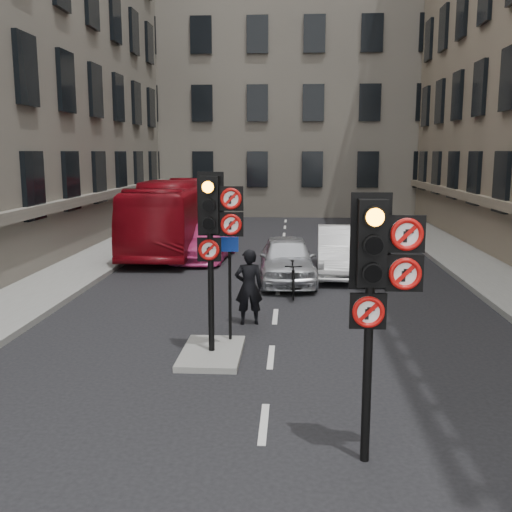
# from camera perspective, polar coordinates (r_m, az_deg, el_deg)

# --- Properties ---
(ground) EXTENTS (120.00, 120.00, 0.00)m
(ground) POSITION_cam_1_polar(r_m,az_deg,el_deg) (7.69, -0.02, -22.12)
(ground) COLOR black
(ground) RESTS_ON ground
(pavement_left) EXTENTS (3.00, 50.00, 0.16)m
(pavement_left) POSITION_cam_1_polar(r_m,az_deg,el_deg) (20.41, -18.46, -1.91)
(pavement_left) COLOR gray
(pavement_left) RESTS_ON ground
(pavement_right) EXTENTS (3.00, 50.00, 0.16)m
(pavement_right) POSITION_cam_1_polar(r_m,az_deg,el_deg) (20.12, 23.18, -2.37)
(pavement_right) COLOR gray
(pavement_right) RESTS_ON ground
(centre_island) EXTENTS (1.20, 2.00, 0.12)m
(centre_island) POSITION_cam_1_polar(r_m,az_deg,el_deg) (12.30, -4.23, -9.20)
(centre_island) COLOR gray
(centre_island) RESTS_ON ground
(building_far) EXTENTS (30.00, 14.00, 20.00)m
(building_far) POSITION_cam_1_polar(r_m,az_deg,el_deg) (44.90, 3.09, 17.47)
(building_far) COLOR gray
(building_far) RESTS_ON ground
(signal_near) EXTENTS (0.91, 0.40, 3.58)m
(signal_near) POSITION_cam_1_polar(r_m,az_deg,el_deg) (7.73, 11.51, -1.47)
(signal_near) COLOR black
(signal_near) RESTS_ON ground
(signal_far) EXTENTS (0.91, 0.40, 3.58)m
(signal_far) POSITION_cam_1_polar(r_m,az_deg,el_deg) (11.68, -3.98, 3.11)
(signal_far) COLOR black
(signal_far) RESTS_ON centre_island
(car_silver) EXTENTS (1.93, 4.35, 1.46)m
(car_silver) POSITION_cam_1_polar(r_m,az_deg,el_deg) (18.92, 2.97, -0.31)
(car_silver) COLOR #B4B7BD
(car_silver) RESTS_ON ground
(car_white) EXTENTS (1.85, 4.87, 1.59)m
(car_white) POSITION_cam_1_polar(r_m,az_deg,el_deg) (20.34, 8.27, 0.50)
(car_white) COLOR silver
(car_white) RESTS_ON ground
(car_pink) EXTENTS (2.31, 4.86, 1.37)m
(car_pink) POSITION_cam_1_polar(r_m,az_deg,el_deg) (23.12, -4.84, 1.43)
(car_pink) COLOR #E2428C
(car_pink) RESTS_ON ground
(bus_red) EXTENTS (2.51, 10.46, 2.91)m
(bus_red) POSITION_cam_1_polar(r_m,az_deg,el_deg) (25.46, -7.64, 3.90)
(bus_red) COLOR maroon
(bus_red) RESTS_ON ground
(motorcycle) EXTENTS (0.54, 1.70, 1.01)m
(motorcycle) POSITION_cam_1_polar(r_m,az_deg,el_deg) (17.07, 3.52, -2.19)
(motorcycle) COLOR black
(motorcycle) RESTS_ON ground
(motorcyclist) EXTENTS (0.73, 0.55, 1.82)m
(motorcyclist) POSITION_cam_1_polar(r_m,az_deg,el_deg) (14.23, -0.70, -2.95)
(motorcyclist) COLOR black
(motorcyclist) RESTS_ON ground
(info_sign) EXTENTS (0.38, 0.12, 2.21)m
(info_sign) POSITION_cam_1_polar(r_m,az_deg,el_deg) (12.57, -2.52, -1.72)
(info_sign) COLOR black
(info_sign) RESTS_ON centre_island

